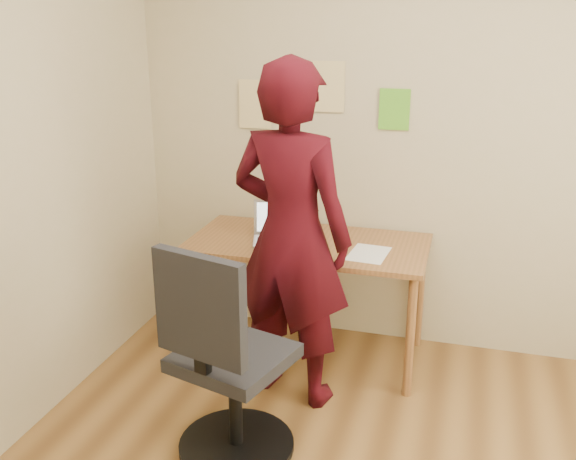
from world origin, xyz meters
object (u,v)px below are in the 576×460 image
(laptop, at_px, (279,232))
(phone, at_px, (321,255))
(office_chair, at_px, (225,371))
(person, at_px, (291,237))
(desk, at_px, (308,255))

(laptop, distance_m, phone, 0.36)
(laptop, bearing_deg, office_chair, -103.60)
(laptop, height_order, person, person)
(phone, bearing_deg, person, -140.11)
(phone, xyz_separation_m, office_chair, (-0.25, -0.85, -0.28))
(desk, height_order, office_chair, office_chair)
(phone, xyz_separation_m, person, (-0.11, -0.23, 0.17))
(desk, xyz_separation_m, phone, (0.13, -0.21, 0.09))
(office_chair, bearing_deg, laptop, 108.76)
(desk, xyz_separation_m, laptop, (-0.17, -0.02, 0.14))
(phone, distance_m, person, 0.31)
(desk, distance_m, office_chair, 1.09)
(office_chair, xyz_separation_m, person, (0.14, 0.62, 0.46))
(laptop, xyz_separation_m, phone, (0.30, -0.19, -0.04))
(desk, relative_size, phone, 9.75)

